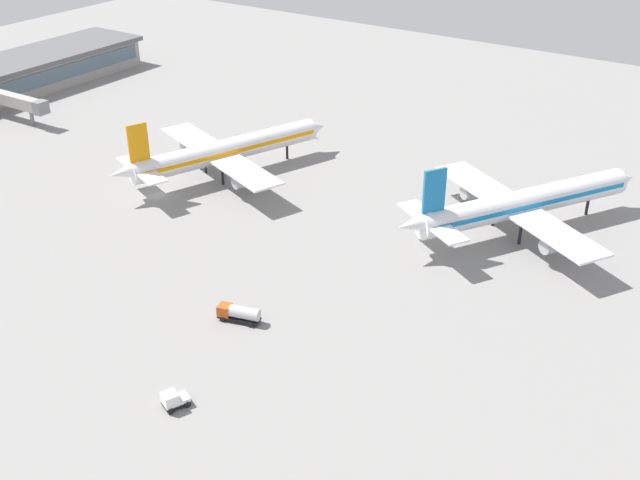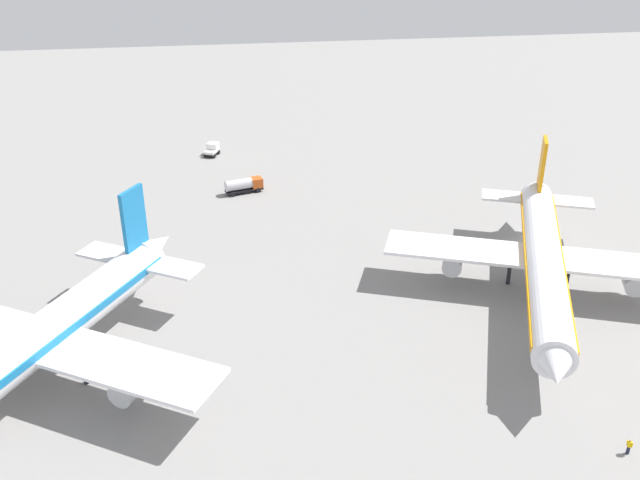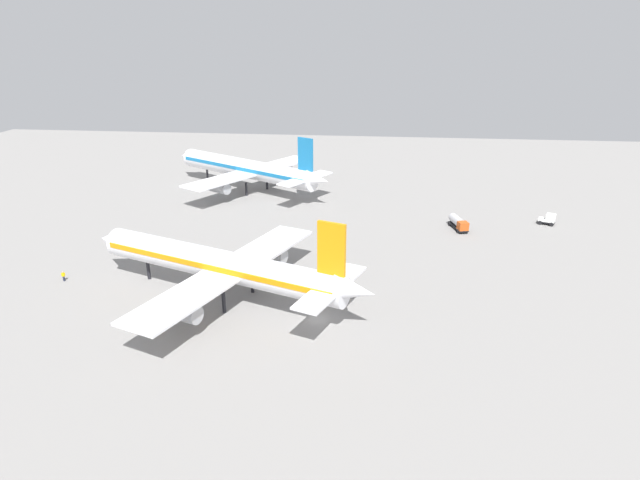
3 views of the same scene
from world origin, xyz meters
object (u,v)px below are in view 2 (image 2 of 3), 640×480
(fuel_truck, at_px, (244,185))
(ground_crew_worker, at_px, (629,446))
(airplane_taxiing, at_px, (30,346))
(baggage_tug, at_px, (212,149))
(airplane_at_gate, at_px, (543,260))

(fuel_truck, distance_m, ground_crew_worker, 73.98)
(ground_crew_worker, bearing_deg, fuel_truck, -98.58)
(airplane_taxiing, bearing_deg, baggage_tug, -164.27)
(airplane_at_gate, distance_m, baggage_tug, 70.97)
(airplane_at_gate, bearing_deg, fuel_truck, -117.23)
(fuel_truck, bearing_deg, airplane_taxiing, -131.04)
(airplane_taxiing, relative_size, fuel_truck, 6.93)
(airplane_taxiing, xyz_separation_m, baggage_tug, (68.38, -18.56, -4.46))
(airplane_taxiing, bearing_deg, airplane_at_gate, 130.70)
(fuel_truck, relative_size, ground_crew_worker, 3.94)
(fuel_truck, bearing_deg, baggage_tug, 89.48)
(baggage_tug, bearing_deg, fuel_truck, -141.87)
(airplane_taxiing, height_order, baggage_tug, airplane_taxiing)
(airplane_at_gate, distance_m, fuel_truck, 52.83)
(airplane_at_gate, height_order, airplane_taxiing, airplane_taxiing)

